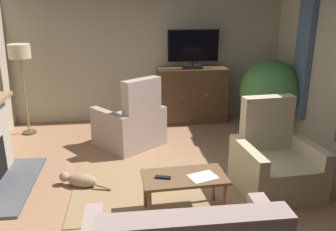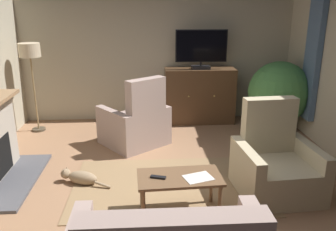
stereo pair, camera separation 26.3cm
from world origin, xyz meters
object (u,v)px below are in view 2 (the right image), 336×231
(coffee_table, at_px, (180,181))
(tv_remote, at_px, (158,177))
(tv_cabinet, at_px, (199,97))
(floor_lamp, at_px, (30,57))
(potted_plant_on_hearth_side, at_px, (279,93))
(cat, at_px, (80,177))
(television, at_px, (201,48))
(armchair_angled_to_table, at_px, (275,166))
(folded_newspaper, at_px, (198,178))
(armchair_in_far_corner, at_px, (136,124))

(coffee_table, relative_size, tv_remote, 5.60)
(tv_cabinet, distance_m, floor_lamp, 3.24)
(tv_cabinet, distance_m, tv_remote, 3.39)
(tv_remote, bearing_deg, potted_plant_on_hearth_side, 66.44)
(tv_remote, bearing_deg, cat, 158.39)
(coffee_table, relative_size, cat, 1.38)
(potted_plant_on_hearth_side, bearing_deg, television, 160.31)
(tv_remote, bearing_deg, armchair_angled_to_table, 34.92)
(floor_lamp, bearing_deg, television, 5.04)
(coffee_table, distance_m, potted_plant_on_hearth_side, 3.41)
(folded_newspaper, height_order, potted_plant_on_hearth_side, potted_plant_on_hearth_side)
(television, bearing_deg, potted_plant_on_hearth_side, -19.69)
(coffee_table, bearing_deg, cat, 147.95)
(television, relative_size, cat, 1.42)
(armchair_angled_to_table, relative_size, potted_plant_on_hearth_side, 0.89)
(armchair_in_far_corner, relative_size, cat, 1.85)
(folded_newspaper, bearing_deg, armchair_in_far_corner, 90.13)
(tv_cabinet, relative_size, potted_plant_on_hearth_side, 1.05)
(television, height_order, cat, television)
(armchair_in_far_corner, height_order, cat, armchair_in_far_corner)
(armchair_in_far_corner, distance_m, armchair_angled_to_table, 2.45)
(potted_plant_on_hearth_side, bearing_deg, folded_newspaper, -124.72)
(tv_remote, relative_size, floor_lamp, 0.10)
(folded_newspaper, relative_size, cat, 0.43)
(tv_cabinet, relative_size, armchair_in_far_corner, 1.07)
(coffee_table, height_order, armchair_angled_to_table, armchair_angled_to_table)
(tv_cabinet, distance_m, folded_newspaper, 3.32)
(tv_remote, height_order, folded_newspaper, tv_remote)
(tv_cabinet, height_order, armchair_in_far_corner, armchair_in_far_corner)
(floor_lamp, bearing_deg, armchair_in_far_corner, -22.96)
(coffee_table, distance_m, armchair_in_far_corner, 2.19)
(tv_cabinet, distance_m, potted_plant_on_hearth_side, 1.51)
(tv_remote, bearing_deg, tv_cabinet, 91.13)
(tv_cabinet, relative_size, tv_remote, 8.06)
(television, xyz_separation_m, cat, (-1.94, -2.40, -1.39))
(folded_newspaper, distance_m, potted_plant_on_hearth_side, 3.33)
(folded_newspaper, bearing_deg, tv_cabinet, 62.67)
(tv_cabinet, distance_m, television, 0.96)
(potted_plant_on_hearth_side, relative_size, cat, 1.88)
(potted_plant_on_hearth_side, xyz_separation_m, floor_lamp, (-4.50, 0.23, 0.66))
(television, xyz_separation_m, floor_lamp, (-3.10, -0.27, -0.10))
(folded_newspaper, relative_size, potted_plant_on_hearth_side, 0.23)
(coffee_table, height_order, potted_plant_on_hearth_side, potted_plant_on_hearth_side)
(folded_newspaper, bearing_deg, tv_remote, 158.45)
(folded_newspaper, xyz_separation_m, floor_lamp, (-2.60, 2.96, 0.90))
(potted_plant_on_hearth_side, bearing_deg, armchair_in_far_corner, -167.91)
(cat, xyz_separation_m, floor_lamp, (-1.16, 2.13, 1.29))
(armchair_angled_to_table, bearing_deg, cat, 172.44)
(folded_newspaper, relative_size, floor_lamp, 0.18)
(armchair_in_far_corner, bearing_deg, folded_newspaper, -71.17)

